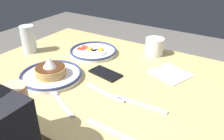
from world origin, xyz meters
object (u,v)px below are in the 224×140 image
(coffee_mug, at_px, (155,46))
(paper_napkin, at_px, (170,74))
(fork_near, at_px, (105,93))
(tea_spoon, at_px, (59,99))
(fork_far, at_px, (141,104))
(plate_center_pancakes, at_px, (51,73))
(drinking_glass, at_px, (29,41))
(butter_knife, at_px, (118,134))
(plate_near_main, at_px, (93,51))
(cell_phone, at_px, (105,74))

(coffee_mug, bearing_deg, paper_napkin, 132.07)
(paper_napkin, distance_m, fork_near, 0.32)
(paper_napkin, relative_size, tea_spoon, 0.86)
(fork_near, bearing_deg, coffee_mug, -91.99)
(paper_napkin, bearing_deg, fork_near, 60.10)
(fork_far, bearing_deg, plate_center_pancakes, 3.81)
(drinking_glass, relative_size, fork_near, 0.76)
(butter_knife, bearing_deg, fork_near, -46.51)
(plate_near_main, xyz_separation_m, butter_knife, (-0.41, 0.44, -0.01))
(coffee_mug, height_order, fork_near, coffee_mug)
(plate_near_main, bearing_deg, paper_napkin, -179.89)
(coffee_mug, bearing_deg, tea_spoon, 76.72)
(plate_center_pancakes, relative_size, tea_spoon, 1.49)
(coffee_mug, height_order, paper_napkin, coffee_mug)
(coffee_mug, distance_m, butter_knife, 0.62)
(cell_phone, xyz_separation_m, butter_knife, (-0.24, 0.29, -0.00))
(plate_near_main, bearing_deg, tea_spoon, 108.79)
(plate_center_pancakes, height_order, tea_spoon, plate_center_pancakes)
(tea_spoon, bearing_deg, fork_far, -153.85)
(plate_center_pancakes, xyz_separation_m, coffee_mug, (-0.27, -0.46, 0.02))
(drinking_glass, distance_m, cell_phone, 0.48)
(cell_phone, distance_m, paper_napkin, 0.29)
(coffee_mug, distance_m, cell_phone, 0.33)
(butter_knife, relative_size, tea_spoon, 1.30)
(drinking_glass, distance_m, paper_napkin, 0.73)
(paper_napkin, relative_size, butter_knife, 0.66)
(fork_far, height_order, tea_spoon, tea_spoon)
(paper_napkin, bearing_deg, cell_phone, 32.93)
(cell_phone, bearing_deg, coffee_mug, -96.61)
(coffee_mug, bearing_deg, drinking_glass, 29.47)
(coffee_mug, distance_m, paper_napkin, 0.22)
(butter_knife, height_order, tea_spoon, tea_spoon)
(plate_center_pancakes, height_order, paper_napkin, plate_center_pancakes)
(coffee_mug, relative_size, cell_phone, 0.86)
(paper_napkin, bearing_deg, plate_near_main, 0.11)
(plate_near_main, relative_size, fork_near, 1.31)
(plate_near_main, relative_size, paper_napkin, 1.63)
(plate_near_main, xyz_separation_m, paper_napkin, (-0.42, -0.00, -0.01))
(fork_far, bearing_deg, plate_near_main, -34.05)
(fork_near, distance_m, fork_far, 0.15)
(plate_near_main, distance_m, tea_spoon, 0.43)
(plate_near_main, distance_m, cell_phone, 0.23)
(plate_near_main, xyz_separation_m, tea_spoon, (-0.14, 0.40, -0.01))
(cell_phone, xyz_separation_m, paper_napkin, (-0.24, -0.16, -0.00))
(plate_near_main, bearing_deg, butter_knife, 132.87)
(plate_near_main, distance_m, drinking_glass, 0.34)
(cell_phone, relative_size, paper_napkin, 0.96)
(fork_far, bearing_deg, tea_spoon, 26.15)
(paper_napkin, height_order, tea_spoon, tea_spoon)
(coffee_mug, bearing_deg, fork_near, 88.01)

